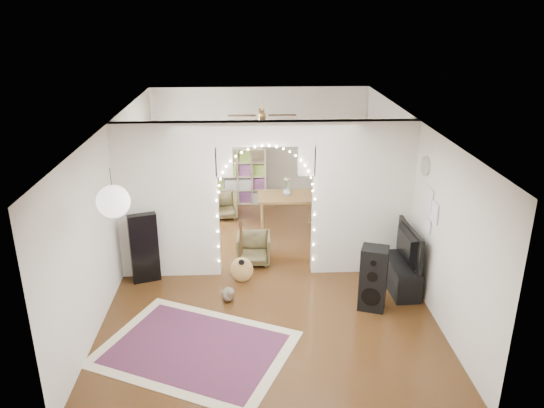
{
  "coord_description": "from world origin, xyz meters",
  "views": [
    {
      "loc": [
        -0.27,
        -8.41,
        4.46
      ],
      "look_at": [
        0.12,
        0.3,
        1.16
      ],
      "focal_mm": 35.0,
      "sensor_mm": 36.0,
      "label": 1
    }
  ],
  "objects_px": {
    "acoustic_guitar": "(242,260)",
    "dining_chair_left": "(223,206)",
    "media_console": "(400,276)",
    "bookcase": "(238,175)",
    "floor_speaker": "(373,278)",
    "dining_chair_right": "(254,249)",
    "dining_table": "(287,199)"
  },
  "relations": [
    {
      "from": "acoustic_guitar",
      "to": "floor_speaker",
      "type": "relative_size",
      "value": 0.95
    },
    {
      "from": "media_console",
      "to": "dining_chair_right",
      "type": "xyz_separation_m",
      "value": [
        -2.41,
        1.09,
        0.03
      ]
    },
    {
      "from": "acoustic_guitar",
      "to": "dining_chair_left",
      "type": "height_order",
      "value": "acoustic_guitar"
    },
    {
      "from": "dining_chair_left",
      "to": "dining_chair_right",
      "type": "height_order",
      "value": "dining_chair_right"
    },
    {
      "from": "acoustic_guitar",
      "to": "dining_chair_right",
      "type": "bearing_deg",
      "value": 76.14
    },
    {
      "from": "bookcase",
      "to": "dining_chair_left",
      "type": "xyz_separation_m",
      "value": [
        -0.32,
        -0.91,
        -0.42
      ]
    },
    {
      "from": "floor_speaker",
      "to": "dining_chair_left",
      "type": "xyz_separation_m",
      "value": [
        -2.47,
        3.88,
        -0.24
      ]
    },
    {
      "from": "dining_chair_left",
      "to": "dining_chair_right",
      "type": "relative_size",
      "value": 0.97
    },
    {
      "from": "acoustic_guitar",
      "to": "media_console",
      "type": "distance_m",
      "value": 2.65
    },
    {
      "from": "floor_speaker",
      "to": "acoustic_guitar",
      "type": "bearing_deg",
      "value": 175.12
    },
    {
      "from": "dining_chair_left",
      "to": "dining_chair_right",
      "type": "xyz_separation_m",
      "value": [
        0.65,
        -2.24,
        0.01
      ]
    },
    {
      "from": "media_console",
      "to": "dining_chair_left",
      "type": "relative_size",
      "value": 1.7
    },
    {
      "from": "floor_speaker",
      "to": "dining_table",
      "type": "xyz_separation_m",
      "value": [
        -1.11,
        3.15,
        0.17
      ]
    },
    {
      "from": "dining_table",
      "to": "dining_chair_left",
      "type": "distance_m",
      "value": 1.6
    },
    {
      "from": "dining_chair_left",
      "to": "floor_speaker",
      "type": "bearing_deg",
      "value": -66.81
    },
    {
      "from": "acoustic_guitar",
      "to": "dining_table",
      "type": "relative_size",
      "value": 0.81
    },
    {
      "from": "bookcase",
      "to": "acoustic_guitar",
      "type": "bearing_deg",
      "value": -87.59
    },
    {
      "from": "acoustic_guitar",
      "to": "dining_table",
      "type": "bearing_deg",
      "value": 69.99
    },
    {
      "from": "dining_table",
      "to": "floor_speaker",
      "type": "bearing_deg",
      "value": -70.02
    },
    {
      "from": "floor_speaker",
      "to": "media_console",
      "type": "distance_m",
      "value": 0.84
    },
    {
      "from": "bookcase",
      "to": "dining_chair_right",
      "type": "height_order",
      "value": "bookcase"
    },
    {
      "from": "bookcase",
      "to": "dining_chair_left",
      "type": "height_order",
      "value": "bookcase"
    },
    {
      "from": "bookcase",
      "to": "dining_table",
      "type": "xyz_separation_m",
      "value": [
        1.04,
        -1.64,
        -0.0
      ]
    },
    {
      "from": "media_console",
      "to": "bookcase",
      "type": "height_order",
      "value": "bookcase"
    },
    {
      "from": "dining_table",
      "to": "dining_chair_right",
      "type": "relative_size",
      "value": 1.98
    },
    {
      "from": "dining_table",
      "to": "dining_chair_left",
      "type": "bearing_deg",
      "value": 152.42
    },
    {
      "from": "acoustic_guitar",
      "to": "bookcase",
      "type": "relative_size",
      "value": 0.71
    },
    {
      "from": "dining_chair_left",
      "to": "dining_chair_right",
      "type": "distance_m",
      "value": 2.34
    },
    {
      "from": "dining_chair_left",
      "to": "media_console",
      "type": "bearing_deg",
      "value": -56.75
    },
    {
      "from": "acoustic_guitar",
      "to": "floor_speaker",
      "type": "distance_m",
      "value": 2.23
    },
    {
      "from": "dining_chair_right",
      "to": "acoustic_guitar",
      "type": "bearing_deg",
      "value": -104.33
    },
    {
      "from": "media_console",
      "to": "bookcase",
      "type": "distance_m",
      "value": 5.07
    }
  ]
}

